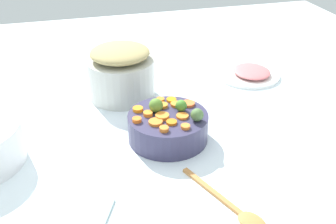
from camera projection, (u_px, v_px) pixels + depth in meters
tabletop at (163, 139)px, 1.17m from camera, size 2.40×2.40×0.02m
serving_bowl_carrots at (168, 127)px, 1.14m from camera, size 0.22×0.22×0.08m
metal_pot at (121, 78)px, 1.35m from camera, size 0.22×0.22×0.13m
stuffing_mound at (120, 53)px, 1.30m from camera, size 0.19×0.19×0.05m
carrot_slice_0 at (162, 116)px, 1.10m from camera, size 0.05×0.05×0.01m
carrot_slice_1 at (185, 127)px, 1.06m from camera, size 0.03×0.03×0.01m
carrot_slice_2 at (137, 120)px, 1.09m from camera, size 0.03×0.03×0.01m
carrot_slice_3 at (138, 109)px, 1.14m from camera, size 0.04×0.04×0.01m
carrot_slice_4 at (156, 122)px, 1.08m from camera, size 0.04×0.04×0.01m
carrot_slice_5 at (188, 104)px, 1.17m from camera, size 0.04×0.04×0.01m
carrot_slice_6 at (164, 129)px, 1.05m from camera, size 0.03×0.03×0.01m
carrot_slice_7 at (176, 104)px, 1.16m from camera, size 0.04×0.04×0.01m
carrot_slice_8 at (148, 114)px, 1.11m from camera, size 0.03×0.03×0.01m
carrot_slice_9 at (163, 105)px, 1.15m from camera, size 0.04×0.04×0.01m
carrot_slice_10 at (160, 99)px, 1.19m from camera, size 0.03×0.03×0.01m
carrot_slice_11 at (172, 122)px, 1.08m from camera, size 0.03×0.03×0.01m
carrot_slice_12 at (171, 100)px, 1.19m from camera, size 0.03×0.03×0.01m
carrot_slice_13 at (182, 116)px, 1.11m from camera, size 0.04×0.04×0.01m
brussels_sprout_0 at (181, 106)px, 1.13m from camera, size 0.03×0.03×0.03m
brussels_sprout_1 at (197, 115)px, 1.08m from camera, size 0.04×0.04×0.04m
brussels_sprout_2 at (156, 105)px, 1.12m from camera, size 0.04×0.04×0.04m
wooden_spoon at (238, 211)px, 0.90m from camera, size 0.13×0.26×0.01m
ham_plate at (247, 74)px, 1.52m from camera, size 0.24×0.24×0.01m
ham_slice_main at (252, 71)px, 1.50m from camera, size 0.15×0.17×0.02m
dish_towel at (66, 212)px, 0.90m from camera, size 0.23×0.18×0.01m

